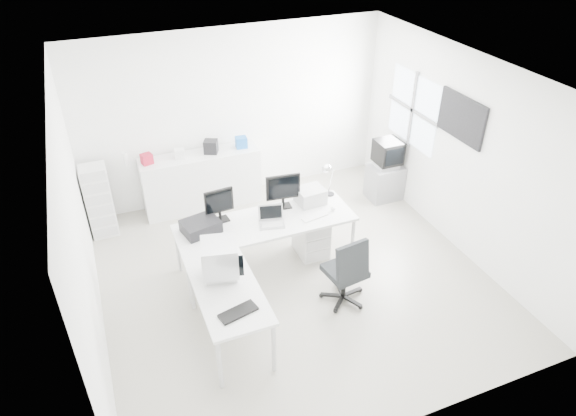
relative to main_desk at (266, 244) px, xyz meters
name	(u,v)px	position (x,y,z in m)	size (l,w,h in m)	color
floor	(293,276)	(0.26, -0.36, -0.38)	(5.00, 5.00, 0.01)	silver
ceiling	(295,77)	(0.26, -0.36, 2.42)	(5.00, 5.00, 0.01)	white
back_wall	(234,115)	(0.26, 2.14, 1.02)	(5.00, 0.02, 2.80)	white
left_wall	(79,233)	(-2.24, -0.36, 1.02)	(0.02, 5.00, 2.80)	white
right_wall	(461,154)	(2.76, -0.36, 1.02)	(0.02, 5.00, 2.80)	white
window	(413,110)	(2.74, 0.84, 1.23)	(0.02, 1.20, 1.10)	white
wall_picture	(462,118)	(2.73, -0.26, 1.52)	(0.04, 0.90, 0.60)	black
main_desk	(266,244)	(0.00, 0.00, 0.00)	(2.40, 0.80, 0.75)	silver
side_desk	(230,314)	(-0.85, -1.10, 0.00)	(0.70, 1.40, 0.75)	silver
drawer_pedestal	(311,235)	(0.70, 0.05, -0.08)	(0.40, 0.50, 0.60)	silver
inkjet_printer	(201,226)	(-0.85, 0.10, 0.46)	(0.46, 0.36, 0.16)	black
lcd_monitor_small	(219,205)	(-0.55, 0.25, 0.62)	(0.39, 0.22, 0.49)	black
lcd_monitor_large	(283,192)	(0.35, 0.25, 0.62)	(0.48, 0.19, 0.49)	black
laptop	(272,217)	(0.05, -0.10, 0.49)	(0.35, 0.36, 0.23)	#B7B7BA
white_keyboard	(315,217)	(0.65, -0.15, 0.38)	(0.37, 0.11, 0.02)	silver
white_mouse	(333,209)	(0.95, -0.10, 0.41)	(0.06, 0.06, 0.06)	silver
laser_printer	(310,196)	(0.75, 0.22, 0.48)	(0.38, 0.33, 0.22)	#B9B9B9
desk_lamp	(331,180)	(1.10, 0.30, 0.62)	(0.16, 0.16, 0.49)	silver
crt_monitor	(220,260)	(-0.85, -0.85, 0.60)	(0.39, 0.39, 0.45)	#B7B7BA
black_keyboard	(238,312)	(-0.85, -1.50, 0.39)	(0.42, 0.17, 0.03)	black
office_chair	(345,268)	(0.68, -1.01, 0.14)	(0.60, 0.60, 1.04)	#272A2D
tv_cabinet	(384,182)	(2.48, 0.99, -0.08)	(0.54, 0.44, 0.59)	gray
crt_tv	(388,154)	(2.48, 0.99, 0.44)	(0.50, 0.48, 0.45)	black
sideboard	(202,181)	(-0.43, 1.88, 0.10)	(1.89, 0.47, 0.94)	silver
clutter_box_a	(147,159)	(-1.23, 1.88, 0.65)	(0.16, 0.14, 0.16)	#A5172D
clutter_box_b	(180,154)	(-0.73, 1.88, 0.64)	(0.15, 0.13, 0.15)	silver
clutter_box_c	(211,147)	(-0.23, 1.88, 0.67)	(0.21, 0.19, 0.21)	black
clutter_box_d	(241,142)	(0.27, 1.88, 0.66)	(0.18, 0.15, 0.18)	blue
clutter_bottle	(126,159)	(-1.53, 1.92, 0.68)	(0.07, 0.07, 0.22)	silver
filing_cabinet	(99,201)	(-2.02, 1.74, 0.17)	(0.38, 0.45, 1.09)	silver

